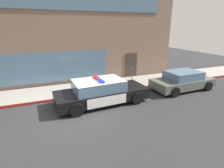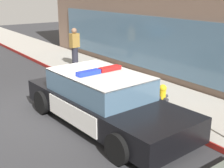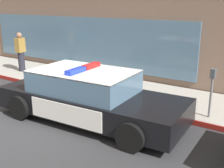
{
  "view_description": "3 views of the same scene",
  "coord_description": "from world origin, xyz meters",
  "px_view_note": "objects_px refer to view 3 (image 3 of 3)",
  "views": [
    {
      "loc": [
        -1.01,
        -8.0,
        4.16
      ],
      "look_at": [
        2.57,
        1.06,
        0.94
      ],
      "focal_mm": 27.97,
      "sensor_mm": 36.0,
      "label": 1
    },
    {
      "loc": [
        7.99,
        -3.43,
        3.44
      ],
      "look_at": [
        1.77,
        1.01,
        1.05
      ],
      "focal_mm": 48.22,
      "sensor_mm": 36.0,
      "label": 2
    },
    {
      "loc": [
        6.32,
        -4.86,
        3.14
      ],
      "look_at": [
        1.91,
        1.65,
        0.81
      ],
      "focal_mm": 44.75,
      "sensor_mm": 36.0,
      "label": 3
    }
  ],
  "objects_px": {
    "police_cruiser": "(89,96)",
    "fire_hydrant": "(135,89)",
    "pedestrian_on_sidewalk": "(21,52)",
    "parking_meter": "(212,84)"
  },
  "relations": [
    {
      "from": "police_cruiser",
      "to": "fire_hydrant",
      "type": "bearing_deg",
      "value": 73.16
    },
    {
      "from": "fire_hydrant",
      "to": "pedestrian_on_sidewalk",
      "type": "distance_m",
      "value": 6.09
    },
    {
      "from": "police_cruiser",
      "to": "pedestrian_on_sidewalk",
      "type": "xyz_separation_m",
      "value": [
        -5.62,
        2.25,
        0.33
      ]
    },
    {
      "from": "fire_hydrant",
      "to": "parking_meter",
      "type": "bearing_deg",
      "value": -3.11
    },
    {
      "from": "police_cruiser",
      "to": "parking_meter",
      "type": "distance_m",
      "value": 3.27
    },
    {
      "from": "fire_hydrant",
      "to": "pedestrian_on_sidewalk",
      "type": "bearing_deg",
      "value": 175.55
    },
    {
      "from": "fire_hydrant",
      "to": "pedestrian_on_sidewalk",
      "type": "relative_size",
      "value": 0.42
    },
    {
      "from": "fire_hydrant",
      "to": "parking_meter",
      "type": "relative_size",
      "value": 0.54
    },
    {
      "from": "police_cruiser",
      "to": "pedestrian_on_sidewalk",
      "type": "height_order",
      "value": "pedestrian_on_sidewalk"
    },
    {
      "from": "police_cruiser",
      "to": "pedestrian_on_sidewalk",
      "type": "relative_size",
      "value": 3.09
    }
  ]
}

